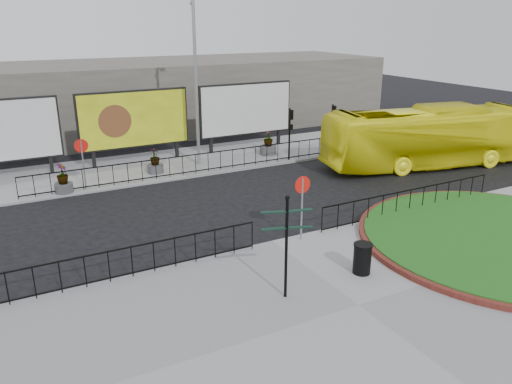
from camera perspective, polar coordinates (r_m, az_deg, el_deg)
ground at (r=18.65m, az=1.87°, el=-5.92°), size 90.00×90.00×0.00m
pavement_near at (r=15.02m, az=11.63°, el=-12.74°), size 30.00×10.00×0.12m
pavement_far at (r=29.02m, az=-10.00°, el=3.18°), size 44.00×6.00×0.12m
brick_edge at (r=20.66m, az=26.25°, el=-4.79°), size 10.40×10.40×0.18m
grass_lawn at (r=20.65m, az=26.25°, el=-4.74°), size 10.00×10.00×0.22m
railing_near_left at (r=16.23m, az=-16.45°, el=-8.15°), size 10.00×0.10×1.10m
railing_near_right at (r=21.94m, az=17.19°, el=-0.98°), size 9.00×0.10×1.10m
railing_far at (r=26.72m, az=-6.20°, el=3.34°), size 18.00×0.10×1.10m
speed_sign_far at (r=25.00m, az=-19.26°, el=4.22°), size 0.64×0.07×2.47m
speed_sign_near at (r=18.11m, az=5.30°, el=-0.23°), size 0.64×0.07×2.47m
billboard_mid at (r=28.95m, az=-13.75°, el=8.06°), size 6.20×0.31×4.10m
billboard_right at (r=31.38m, az=-1.17°, el=9.42°), size 6.20×0.31×4.10m
lamp_post at (r=27.67m, az=-6.87°, el=12.64°), size 0.74×0.18×9.23m
signal_pole_a at (r=28.84m, az=3.92°, el=7.50°), size 0.22×0.26×3.00m
signal_pole_b at (r=30.51m, az=8.77°, el=7.96°), size 0.22×0.26×3.00m
building_backdrop at (r=37.98m, az=-15.09°, el=10.33°), size 40.00×10.00×5.00m
fingerpost_sign at (r=14.24m, az=3.51°, el=-5.16°), size 1.47×0.68×3.19m
litter_bin at (r=16.50m, az=12.05°, el=-7.43°), size 0.62×0.62×1.02m
bus at (r=29.59m, az=19.18°, el=5.97°), size 12.45×5.33×3.38m
planter_a at (r=25.21m, az=-21.18°, el=1.16°), size 0.84×0.84×1.40m
planter_b at (r=27.13m, az=-11.45°, el=3.22°), size 0.85×0.85×1.36m
planter_c at (r=30.30m, az=1.40°, el=5.31°), size 1.00×1.00×1.51m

